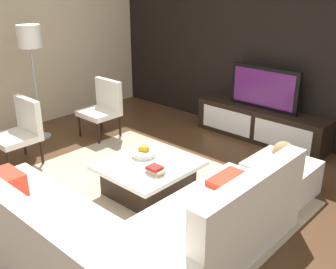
% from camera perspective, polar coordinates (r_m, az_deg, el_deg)
% --- Properties ---
extents(ground_plane, '(14.00, 14.00, 0.00)m').
position_cam_1_polar(ground_plane, '(4.56, -2.76, -9.21)').
color(ground_plane, '#4C301C').
extents(feature_wall_back, '(6.40, 0.12, 2.80)m').
position_cam_1_polar(feature_wall_back, '(6.17, 15.52, 12.26)').
color(feature_wall_back, black).
rests_on(feature_wall_back, ground).
extents(side_wall_left, '(0.12, 5.20, 2.80)m').
position_cam_1_polar(side_wall_left, '(6.74, -21.69, 12.29)').
color(side_wall_left, beige).
rests_on(side_wall_left, ground).
extents(area_rug, '(3.23, 2.54, 0.01)m').
position_cam_1_polar(area_rug, '(4.62, -3.64, -8.72)').
color(area_rug, tan).
rests_on(area_rug, ground).
extents(media_console, '(2.06, 0.47, 0.50)m').
position_cam_1_polar(media_console, '(6.20, 13.14, 1.48)').
color(media_console, black).
rests_on(media_console, ground).
extents(television, '(1.09, 0.06, 0.62)m').
position_cam_1_polar(television, '(6.03, 13.59, 6.49)').
color(television, black).
rests_on(television, media_console).
extents(sectional_couch, '(2.50, 2.39, 0.83)m').
position_cam_1_polar(sectional_couch, '(3.58, -6.87, -13.54)').
color(sectional_couch, white).
rests_on(sectional_couch, ground).
extents(coffee_table, '(0.94, 1.01, 0.38)m').
position_cam_1_polar(coffee_table, '(4.58, -2.79, -6.14)').
color(coffee_table, black).
rests_on(coffee_table, ground).
extents(accent_chair_near, '(0.54, 0.53, 0.87)m').
position_cam_1_polar(accent_chair_near, '(5.55, -20.34, 0.84)').
color(accent_chair_near, black).
rests_on(accent_chair_near, ground).
extents(floor_lamp, '(0.34, 0.34, 1.71)m').
position_cam_1_polar(floor_lamp, '(6.14, -19.19, 12.28)').
color(floor_lamp, '#A5A5AA').
rests_on(floor_lamp, ground).
extents(ottoman, '(0.70, 0.70, 0.40)m').
position_cam_1_polar(ottoman, '(4.74, 15.82, -6.03)').
color(ottoman, white).
rests_on(ottoman, ground).
extents(fruit_bowl, '(0.28, 0.28, 0.14)m').
position_cam_1_polar(fruit_bowl, '(4.66, -3.51, -2.50)').
color(fruit_bowl, silver).
rests_on(fruit_bowl, coffee_table).
extents(accent_chair_far, '(0.55, 0.50, 0.87)m').
position_cam_1_polar(accent_chair_far, '(6.22, -9.26, 4.22)').
color(accent_chair_far, black).
rests_on(accent_chair_far, ground).
extents(decorative_ball, '(0.25, 0.25, 0.25)m').
position_cam_1_polar(decorative_ball, '(4.60, 16.23, -2.46)').
color(decorative_ball, '#AD8451').
rests_on(decorative_ball, ottoman).
extents(book_stack, '(0.22, 0.15, 0.08)m').
position_cam_1_polar(book_stack, '(4.26, -1.86, -5.10)').
color(book_stack, '#CCB78C').
rests_on(book_stack, coffee_table).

